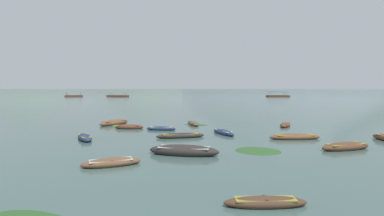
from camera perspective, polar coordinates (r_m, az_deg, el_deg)
The scene contains 24 objects.
ground_plane at distance 1506.10m, azimuth 4.13°, elevation 3.80°, with size 6000.00×6000.00×0.00m, color #425B56.
mountain_0 at distance 2365.96m, azimuth -29.54°, elevation 7.04°, with size 908.48×908.48×303.57m, color slate.
mountain_1 at distance 1805.20m, azimuth -9.96°, elevation 7.10°, with size 736.26×736.26×208.80m, color slate.
mountain_2 at distance 2010.88m, azimuth 16.13°, elevation 11.36°, with size 1447.61×1447.61×536.41m, color slate.
mountain_3 at distance 2415.20m, azimuth 27.01°, elevation 8.33°, with size 1231.28×1231.28×411.64m, color #4C5B56.
rowboat_0 at distance 33.72m, azimuth 0.22°, elevation -3.02°, with size 1.97×3.50×0.54m.
rowboat_1 at distance 29.79m, azimuth -6.06°, elevation -4.02°, with size 3.11×1.13×0.47m.
rowboat_2 at distance 23.08m, azimuth 27.81°, elevation -6.67°, with size 4.12×2.63×0.63m.
rowboat_3 at distance 11.41m, azimuth 14.12°, elevation -17.43°, with size 3.11×1.07×0.43m.
rowboat_4 at distance 25.98m, azimuth 19.44°, elevation -5.33°, with size 4.46×1.78×0.57m.
rowboat_5 at distance 16.93m, azimuth -15.51°, elevation -10.24°, with size 3.39×2.38×0.51m.
rowboat_6 at distance 25.75m, azimuth -20.21°, elevation -5.43°, with size 2.65×3.37×0.58m.
rowboat_7 at distance 27.24m, azimuth 6.19°, elevation -4.73°, with size 2.40×3.52×0.53m.
rowboat_8 at distance 35.10m, azimuth -14.96°, elevation -2.79°, with size 3.09×4.29×0.72m.
rowboat_9 at distance 31.36m, azimuth -12.17°, elevation -3.63°, with size 3.06×1.07×0.56m.
rowboat_10 at distance 18.88m, azimuth -1.60°, elevation -8.36°, with size 4.69×1.94×0.79m.
rowboat_12 at distance 25.18m, azimuth -2.26°, elevation -5.43°, with size 4.32×2.21×0.51m.
rowboat_13 at distance 34.04m, azimuth 17.77°, elevation -3.15°, with size 2.10×3.27×0.52m.
ferry_0 at distance 144.21m, azimuth 16.44°, elevation 2.29°, with size 10.90×6.02×2.54m.
ferry_1 at distance 142.66m, azimuth -14.29°, elevation 2.31°, with size 10.45×4.71×2.54m.
ferry_2 at distance 149.96m, azimuth -22.09°, elevation 2.22°, with size 8.46×5.36×2.54m.
weed_patch_0 at distance 33.66m, azimuth 0.79°, elevation -3.33°, with size 2.90×1.65×0.14m, color #2D5628.
weed_patch_3 at distance 20.45m, azimuth 12.75°, elevation -8.20°, with size 3.06×2.61×0.14m, color #2D5628.
weed_patch_4 at distance 33.55m, azimuth -14.01°, elevation -3.47°, with size 2.96×1.34×0.14m, color #477033.
Camera 1 is at (1.89, -6.09, 4.28)m, focal length 27.30 mm.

